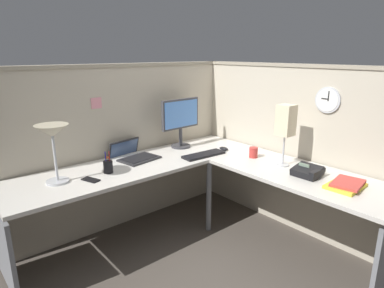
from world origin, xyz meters
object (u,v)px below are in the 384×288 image
Objects in this scene: cell_phone at (91,180)px; wall_clock at (328,100)px; computer_mouse at (224,149)px; keyboard at (204,155)px; laptop at (132,155)px; coffee_mug at (253,152)px; desk_lamp_dome at (52,136)px; book_stack at (346,185)px; pen_cup at (108,167)px; office_phone at (308,172)px; monitor at (181,119)px; desk_lamp_paper at (286,122)px.

wall_clock is (1.72, -0.94, 0.56)m from cell_phone.
keyboard is at bearing -178.82° from computer_mouse.
keyboard is (0.54, -0.39, -0.01)m from laptop.
desk_lamp_dome is at bearing 160.64° from coffee_mug.
keyboard is 1.42× the size of book_stack.
office_phone is at bearing -43.34° from pen_cup.
book_stack is (1.17, -1.40, -0.03)m from pen_cup.
computer_mouse is at bearing 113.03° from wall_clock.
wall_clock is (0.37, 0.09, 0.53)m from office_phone.
wall_clock reaches higher than coffee_mug.
monitor is 0.47m from keyboard.
coffee_mug is (1.61, -0.56, -0.32)m from desk_lamp_dome.
monitor reaches higher than book_stack.
desk_lamp_dome is 0.84× the size of desk_lamp_paper.
desk_lamp_paper is (0.06, 0.59, 0.36)m from book_stack.
laptop reaches higher than office_phone.
book_stack is (0.82, -1.62, -0.00)m from laptop.
monitor is at bearing 124.22° from computer_mouse.
desk_lamp_paper reaches higher than keyboard.
wall_clock reaches higher than desk_lamp_dome.
book_stack is (1.56, -1.46, -0.34)m from desk_lamp_dome.
computer_mouse is 1.62m from desk_lamp_dome.
laptop is 1.55m from office_phone.
cell_phone is at bearing -151.82° from laptop.
coffee_mug is at bearing 87.11° from book_stack.
pen_cup is (-1.17, 0.17, 0.04)m from computer_mouse.
cell_phone is at bearing 135.43° from book_stack.
laptop is at bearing 9.05° from cell_phone.
pen_cup is (0.39, -0.06, -0.31)m from desk_lamp_dome.
wall_clock is at bearing -33.21° from desk_lamp_paper.
laptop is 1.13m from coffee_mug.
desk_lamp_dome is (-1.28, 0.23, 0.35)m from keyboard.
cell_phone is at bearing 142.54° from office_phone.
pen_cup reaches higher than cell_phone.
desk_lamp_paper reaches higher than laptop.
laptop is (-0.57, 0.02, -0.27)m from monitor.
book_stack is at bearing -95.90° from desk_lamp_paper.
pen_cup is (-0.90, 0.17, 0.04)m from keyboard.
desk_lamp_paper reaches higher than monitor.
monitor is at bearing 112.78° from coffee_mug.
desk_lamp_paper is at bearing -87.17° from coffee_mug.
desk_lamp_paper is at bearing -33.48° from pen_cup.
office_phone is (1.35, -1.03, 0.03)m from cell_phone.
office_phone is at bearing 91.56° from book_stack.
cell_phone is 0.69× the size of office_phone.
office_phone is at bearing -56.59° from cell_phone.
laptop is 0.83m from desk_lamp_dome.
desk_lamp_paper is at bearing 84.10° from book_stack.
book_stack is at bearing -73.54° from keyboard.
laptop is 0.81× the size of desk_lamp_paper.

